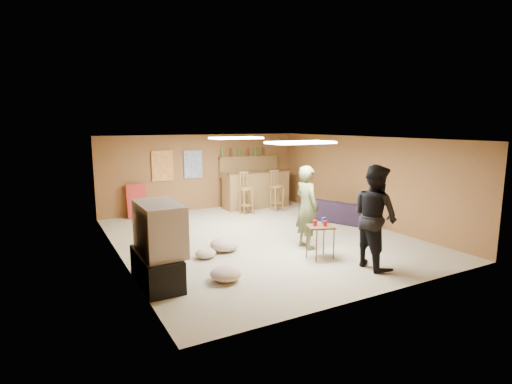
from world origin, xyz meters
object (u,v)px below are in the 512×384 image
person_olive (307,207)px  sofa (337,210)px  bar_counter (256,189)px  tray_table (320,242)px  person_black (375,216)px  tv_body (159,228)px

person_olive → sofa: 2.64m
bar_counter → tray_table: bearing=-104.2°
person_black → bar_counter: bearing=-2.8°
tv_body → person_olive: bearing=7.3°
bar_counter → tv_body: bearing=-133.0°
tv_body → person_olive: size_ratio=0.65×
person_olive → sofa: size_ratio=0.90×
tray_table → tv_body: bearing=174.8°
tv_body → person_black: (3.50, -1.07, 0.01)m
bar_counter → sofa: bearing=-67.7°
tv_body → sofa: bearing=20.3°
sofa → tray_table: tray_table is taller
person_olive → sofa: bearing=-55.6°
tv_body → tray_table: tv_body is taller
sofa → tray_table: bearing=110.5°
bar_counter → person_olive: size_ratio=1.18×
bar_counter → sofa: size_ratio=1.06×
person_olive → person_black: (0.40, -1.47, 0.07)m
tray_table → person_black: bearing=-55.5°
sofa → tray_table: (-2.24, -2.19, 0.04)m
bar_counter → sofa: bar_counter is taller
person_olive → sofa: person_olive is taller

